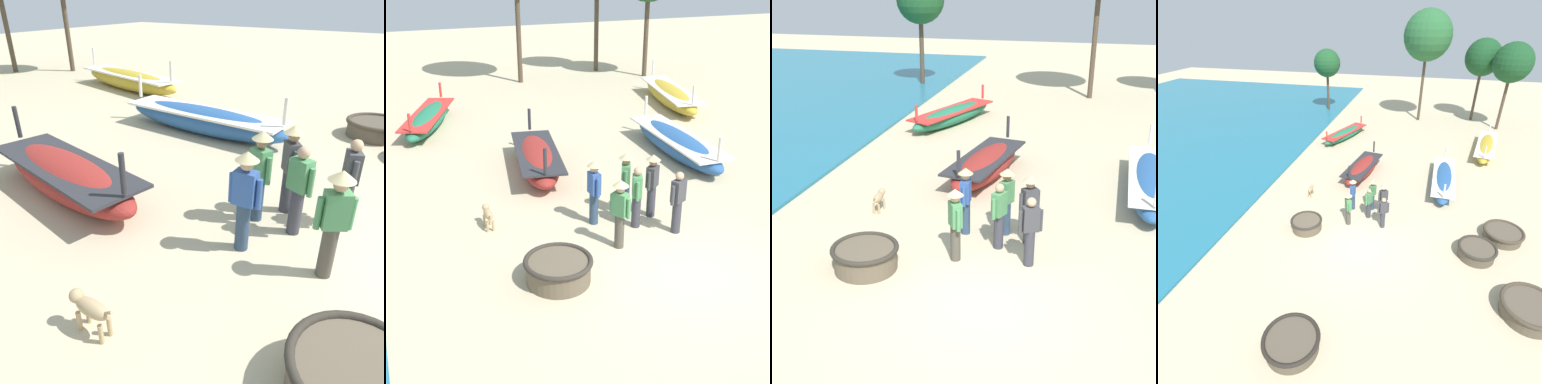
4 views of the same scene
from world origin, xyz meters
The scene contains 21 objects.
ground_plane centered at (0.00, 0.00, 0.00)m, with size 80.00×80.00×0.00m, color #C6B793.
coracle_front_left centered at (-1.06, -4.85, 0.29)m, with size 1.71×1.71×0.53m.
coracle_far_right centered at (5.98, -1.97, 0.32)m, with size 1.88×1.88×0.58m.
coracle_beside_post centered at (5.88, 2.00, 0.27)m, with size 1.69×1.69×0.49m.
coracle_tilted centered at (-2.69, 0.63, 0.29)m, with size 1.44×1.44×0.53m.
coracle_weathered centered at (4.63, 0.56, 0.29)m, with size 1.54×1.54×0.53m.
long_boat_white_hull centered at (3.44, 6.27, 0.40)m, with size 1.43×5.39×1.39m.
long_boat_blue_hull centered at (-1.32, 6.51, 0.41)m, with size 1.95×4.40×1.44m.
long_boat_ochre_hull centered at (-3.89, 12.22, 0.35)m, with size 2.73×5.03×1.22m.
long_boat_red_hull centered at (6.43, 11.87, 0.41)m, with size 2.31×5.88×1.45m.
fisherman_with_hat centered at (-1.02, 2.74, 0.96)m, with size 0.36×0.53×1.67m.
fisherman_hauling centered at (-0.08, 2.93, 0.96)m, with size 0.36×0.48×1.67m.
fisherman_crouching centered at (-0.93, 1.45, 0.96)m, with size 0.37×0.46×1.67m.
fisherman_standing_left centered at (-0.13, 2.21, 0.84)m, with size 0.34×0.49×1.57m.
fisherman_standing_right centered at (0.50, 2.60, 0.96)m, with size 0.43×0.38×1.67m.
fisherman_by_coracle centered at (0.65, 1.60, 0.84)m, with size 0.49×0.34×1.57m.
dog centered at (-3.52, 3.46, 0.37)m, with size 0.20×0.69×0.55m.
tree_rightmost centered at (-7.51, 19.47, 4.41)m, with size 2.50×2.50×5.70m.
tree_leftmost centered at (8.05, 17.41, 5.22)m, with size 2.95×2.95×6.73m.
tree_right_mid centered at (1.46, 18.41, 6.92)m, with size 3.90×3.90×8.89m.
tree_left_mid centered at (6.20, 19.70, 5.28)m, with size 2.98×2.98×6.80m.
Camera 4 is at (1.85, -9.51, 8.55)m, focal length 28.00 mm.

